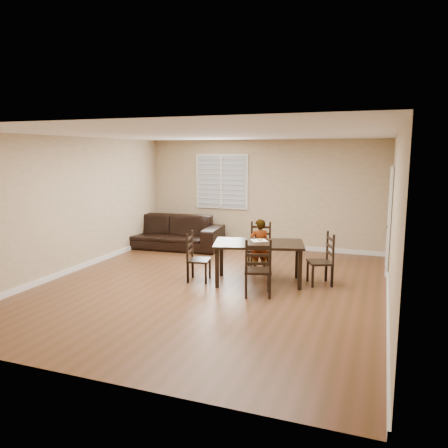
{
  "coord_description": "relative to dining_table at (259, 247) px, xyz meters",
  "views": [
    {
      "loc": [
        2.83,
        -7.06,
        2.39
      ],
      "look_at": [
        -0.08,
        0.86,
        1.0
      ],
      "focal_mm": 35.0,
      "sensor_mm": 36.0,
      "label": 1
    }
  ],
  "objects": [
    {
      "name": "child",
      "position": [
        -0.15,
        0.57,
        -0.12
      ],
      "size": [
        0.48,
        0.43,
        1.11
      ],
      "primitive_type": "imported",
      "rotation": [
        0.0,
        0.0,
        3.65
      ],
      "color": "gray",
      "rests_on": "ground"
    },
    {
      "name": "room",
      "position": [
        -0.7,
        -0.32,
        1.14
      ],
      "size": [
        6.04,
        7.04,
        2.72
      ],
      "color": "#CBAE89",
      "rests_on": "ground"
    },
    {
      "name": "chair_near",
      "position": [
        -0.24,
        1.0,
        -0.23
      ],
      "size": [
        0.49,
        0.47,
        0.97
      ],
      "rotation": [
        0.0,
        0.0,
        0.14
      ],
      "color": "black",
      "rests_on": "ground"
    },
    {
      "name": "ground",
      "position": [
        -0.73,
        -0.5,
        -0.67
      ],
      "size": [
        7.0,
        7.0,
        0.0
      ],
      "primitive_type": "plane",
      "color": "brown",
      "rests_on": "ground"
    },
    {
      "name": "sofa",
      "position": [
        -3.01,
        2.12,
        -0.26
      ],
      "size": [
        2.88,
        1.31,
        0.82
      ],
      "primitive_type": "imported",
      "rotation": [
        0.0,
        0.0,
        0.08
      ],
      "color": "black",
      "rests_on": "ground"
    },
    {
      "name": "chair_far",
      "position": [
        0.22,
        -0.83,
        -0.22
      ],
      "size": [
        0.55,
        0.53,
        1.0
      ],
      "rotation": [
        0.0,
        0.0,
        3.45
      ],
      "color": "black",
      "rests_on": "ground"
    },
    {
      "name": "donut",
      "position": [
        -0.03,
        0.18,
        0.11
      ],
      "size": [
        0.1,
        0.1,
        0.04
      ],
      "color": "#C18D45",
      "rests_on": "napkin"
    },
    {
      "name": "dining_table",
      "position": [
        0.0,
        0.0,
        0.0
      ],
      "size": [
        1.79,
        1.29,
        0.76
      ],
      "rotation": [
        0.0,
        0.0,
        0.25
      ],
      "color": "black",
      "rests_on": "ground"
    },
    {
      "name": "chair_right",
      "position": [
        1.18,
        0.32,
        -0.23
      ],
      "size": [
        0.54,
        0.56,
        0.96
      ],
      "rotation": [
        0.0,
        0.0,
        -1.16
      ],
      "color": "black",
      "rests_on": "ground"
    },
    {
      "name": "chair_left",
      "position": [
        -1.19,
        -0.3,
        -0.25
      ],
      "size": [
        0.46,
        0.48,
        0.93
      ],
      "rotation": [
        0.0,
        0.0,
        1.75
      ],
      "color": "black",
      "rests_on": "ground"
    },
    {
      "name": "napkin",
      "position": [
        -0.05,
        0.18,
        0.09
      ],
      "size": [
        0.38,
        0.38,
        0.0
      ],
      "primitive_type": "cube",
      "rotation": [
        0.0,
        0.0,
        0.54
      ],
      "color": "white",
      "rests_on": "dining_table"
    }
  ]
}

